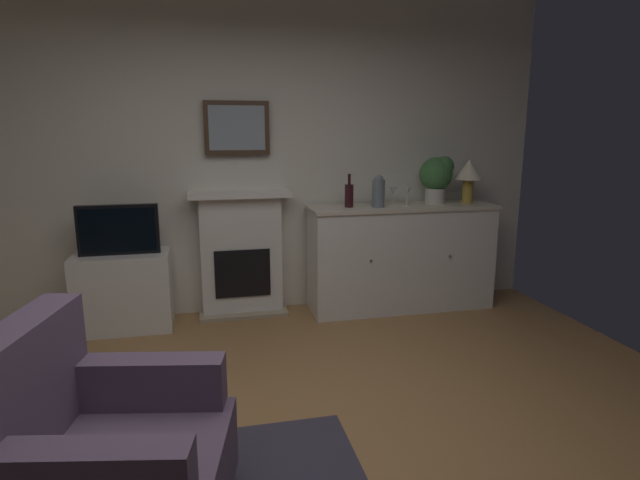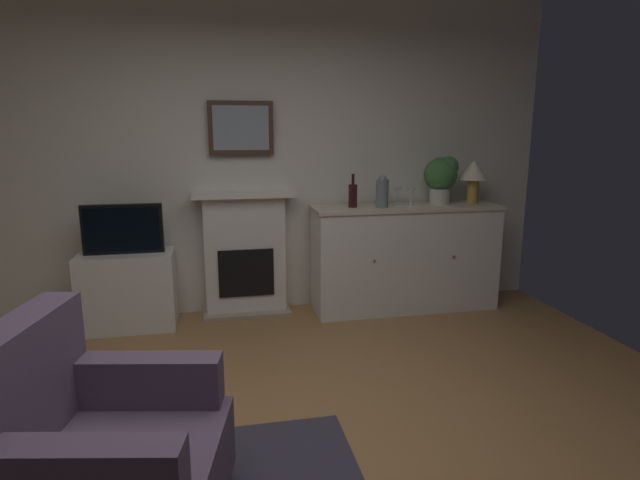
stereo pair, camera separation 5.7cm
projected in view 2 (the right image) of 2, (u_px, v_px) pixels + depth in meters
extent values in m
cube|color=#9E7042|center=(297.00, 478.00, 2.51)|extent=(5.41, 4.87, 0.10)
cube|color=silver|center=(251.00, 144.00, 4.49)|extent=(5.41, 0.06, 2.99)
cube|color=white|center=(245.00, 255.00, 4.56)|extent=(0.70, 0.18, 1.05)
cube|color=tan|center=(248.00, 314.00, 4.57)|extent=(0.77, 0.20, 0.03)
cube|color=black|center=(246.00, 273.00, 4.50)|extent=(0.48, 0.02, 0.42)
cube|color=white|center=(243.00, 194.00, 4.42)|extent=(0.87, 0.27, 0.05)
cube|color=#473323|center=(241.00, 128.00, 4.37)|extent=(0.55, 0.03, 0.45)
cube|color=#8C99A8|center=(241.00, 128.00, 4.35)|extent=(0.47, 0.01, 0.37)
cube|color=white|center=(405.00, 259.00, 4.68)|extent=(1.66, 0.45, 0.92)
cube|color=beige|center=(407.00, 207.00, 4.58)|extent=(1.69, 0.48, 0.03)
sphere|color=brown|center=(374.00, 261.00, 4.37)|extent=(0.02, 0.02, 0.02)
sphere|color=brown|center=(454.00, 257.00, 4.52)|extent=(0.02, 0.02, 0.02)
cylinder|color=#B79338|center=(473.00, 192.00, 4.68)|extent=(0.10, 0.10, 0.22)
cone|color=#EFE5C6|center=(474.00, 170.00, 4.64)|extent=(0.26, 0.26, 0.18)
cylinder|color=#331419|center=(353.00, 196.00, 4.46)|extent=(0.08, 0.08, 0.20)
cylinder|color=#331419|center=(353.00, 179.00, 4.43)|extent=(0.03, 0.03, 0.09)
cylinder|color=silver|center=(397.00, 205.00, 4.58)|extent=(0.06, 0.06, 0.00)
cylinder|color=silver|center=(397.00, 200.00, 4.57)|extent=(0.01, 0.01, 0.09)
cone|color=silver|center=(398.00, 191.00, 4.56)|extent=(0.07, 0.07, 0.07)
cylinder|color=silver|center=(411.00, 206.00, 4.56)|extent=(0.06, 0.06, 0.00)
cylinder|color=silver|center=(411.00, 200.00, 4.55)|extent=(0.01, 0.01, 0.09)
cone|color=silver|center=(411.00, 191.00, 4.53)|extent=(0.07, 0.07, 0.07)
cylinder|color=slate|center=(382.00, 194.00, 4.46)|extent=(0.11, 0.11, 0.24)
sphere|color=slate|center=(383.00, 180.00, 4.43)|extent=(0.08, 0.08, 0.08)
cube|color=white|center=(128.00, 290.00, 4.25)|extent=(0.75, 0.42, 0.64)
cube|color=black|center=(123.00, 229.00, 4.12)|extent=(0.62, 0.06, 0.40)
cube|color=black|center=(122.00, 230.00, 4.09)|extent=(0.57, 0.01, 0.35)
cylinder|color=beige|center=(439.00, 196.00, 4.68)|extent=(0.18, 0.18, 0.14)
sphere|color=#3D753D|center=(440.00, 174.00, 4.64)|extent=(0.30, 0.30, 0.30)
sphere|color=#3D753D|center=(449.00, 166.00, 4.61)|extent=(0.18, 0.18, 0.18)
cube|color=#604C66|center=(20.00, 387.00, 1.93)|extent=(0.31, 0.78, 0.50)
cube|color=#604C66|center=(72.00, 475.00, 1.64)|extent=(0.73, 0.28, 0.22)
cube|color=#604C66|center=(140.00, 380.00, 2.27)|extent=(0.73, 0.28, 0.22)
cylinder|color=#473323|center=(221.00, 476.00, 2.37)|extent=(0.05, 0.05, 0.10)
cylinder|color=#473323|center=(73.00, 477.00, 2.37)|extent=(0.05, 0.05, 0.10)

